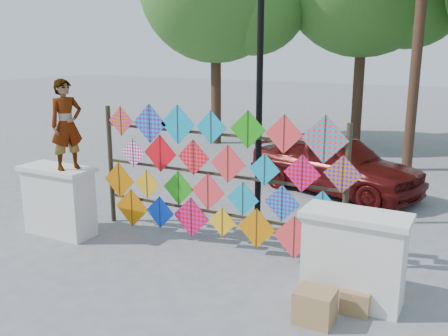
{
  "coord_description": "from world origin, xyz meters",
  "views": [
    {
      "loc": [
        4.08,
        -6.48,
        3.4
      ],
      "look_at": [
        0.31,
        0.6,
        1.43
      ],
      "focal_mm": 40.0,
      "sensor_mm": 36.0,
      "label": 1
    }
  ],
  "objects": [
    {
      "name": "cardboard_box_far",
      "position": [
        2.83,
        -0.43,
        0.16
      ],
      "size": [
        0.37,
        0.34,
        0.31
      ],
      "primitive_type": "cube",
      "color": "#AD8153",
      "rests_on": "ground"
    },
    {
      "name": "vendor_woman",
      "position": [
        -2.37,
        -0.2,
        2.07
      ],
      "size": [
        0.56,
        0.67,
        1.58
      ],
      "primitive_type": "imported",
      "rotation": [
        0.0,
        0.0,
        1.2
      ],
      "color": "#99999E",
      "rests_on": "parapet_left"
    },
    {
      "name": "cardboard_box_near",
      "position": [
        2.42,
        -0.93,
        0.21
      ],
      "size": [
        0.48,
        0.43,
        0.43
      ],
      "primitive_type": "cube",
      "color": "#AD8153",
      "rests_on": "ground"
    },
    {
      "name": "lamppost",
      "position": [
        0.3,
        2.0,
        2.69
      ],
      "size": [
        0.28,
        0.28,
        4.46
      ],
      "color": "black",
      "rests_on": "ground"
    },
    {
      "name": "parapet_left",
      "position": [
        -2.7,
        -0.2,
        0.65
      ],
      "size": [
        1.4,
        0.65,
        1.28
      ],
      "color": "silver",
      "rests_on": "ground"
    },
    {
      "name": "ground",
      "position": [
        0.0,
        0.0,
        0.0
      ],
      "size": [
        80.0,
        80.0,
        0.0
      ],
      "primitive_type": "plane",
      "color": "gray",
      "rests_on": "ground"
    },
    {
      "name": "parapet_right",
      "position": [
        2.7,
        -0.2,
        0.65
      ],
      "size": [
        1.4,
        0.65,
        1.28
      ],
      "color": "silver",
      "rests_on": "ground"
    },
    {
      "name": "sedan",
      "position": [
        1.0,
        4.88,
        0.72
      ],
      "size": [
        4.52,
        2.88,
        1.43
      ],
      "primitive_type": "imported",
      "rotation": [
        0.0,
        0.0,
        1.26
      ],
      "color": "#4D0D0D",
      "rests_on": "ground"
    },
    {
      "name": "kite_rack",
      "position": [
        0.09,
        0.73,
        1.21
      ],
      "size": [
        5.01,
        0.24,
        2.42
      ],
      "color": "#2E261A",
      "rests_on": "ground"
    }
  ]
}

